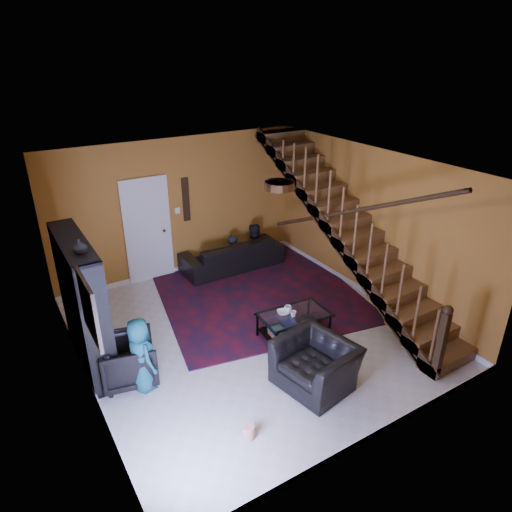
% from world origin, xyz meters
% --- Properties ---
extents(floor, '(5.50, 5.50, 0.00)m').
position_xyz_m(floor, '(0.00, 0.00, 0.00)').
color(floor, beige).
rests_on(floor, ground).
extents(room, '(5.50, 5.50, 5.50)m').
position_xyz_m(room, '(-1.33, 1.33, 0.05)').
color(room, '#A86825').
rests_on(room, ground).
extents(staircase, '(0.95, 5.02, 3.18)m').
position_xyz_m(staircase, '(2.12, -0.00, 1.40)').
color(staircase, brown).
rests_on(staircase, floor).
extents(bookshelf, '(0.35, 1.80, 2.00)m').
position_xyz_m(bookshelf, '(-2.40, 0.60, 0.96)').
color(bookshelf, black).
rests_on(bookshelf, floor).
extents(door, '(0.82, 0.05, 2.05)m').
position_xyz_m(door, '(-0.70, 2.73, 1.02)').
color(door, silver).
rests_on(door, floor).
extents(framed_picture, '(0.04, 0.74, 0.74)m').
position_xyz_m(framed_picture, '(-2.57, -0.90, 1.75)').
color(framed_picture, maroon).
rests_on(framed_picture, room).
extents(wall_hanging, '(0.14, 0.03, 0.90)m').
position_xyz_m(wall_hanging, '(0.15, 2.73, 1.55)').
color(wall_hanging, black).
rests_on(wall_hanging, room).
extents(ceiling_fixture, '(0.40, 0.40, 0.10)m').
position_xyz_m(ceiling_fixture, '(0.00, -0.80, 2.74)').
color(ceiling_fixture, '#3F2814').
rests_on(ceiling_fixture, room).
extents(rug, '(4.29, 4.70, 0.02)m').
position_xyz_m(rug, '(0.86, 1.29, 0.01)').
color(rug, '#4A0D19').
rests_on(rug, floor).
extents(sofa, '(2.17, 0.86, 0.63)m').
position_xyz_m(sofa, '(0.94, 2.30, 0.32)').
color(sofa, black).
rests_on(sofa, floor).
extents(armchair_left, '(0.90, 0.88, 0.69)m').
position_xyz_m(armchair_left, '(-2.05, -0.13, 0.34)').
color(armchair_left, black).
rests_on(armchair_left, floor).
extents(armchair_right, '(1.08, 1.19, 0.67)m').
position_xyz_m(armchair_right, '(0.14, -1.58, 0.34)').
color(armchair_right, black).
rests_on(armchair_right, floor).
extents(person_adult_a, '(0.46, 0.33, 1.18)m').
position_xyz_m(person_adult_a, '(0.97, 2.35, 0.14)').
color(person_adult_a, black).
rests_on(person_adult_a, sofa).
extents(person_adult_b, '(0.66, 0.52, 1.32)m').
position_xyz_m(person_adult_b, '(1.50, 2.35, 0.21)').
color(person_adult_b, black).
rests_on(person_adult_b, sofa).
extents(person_child, '(0.45, 0.60, 1.11)m').
position_xyz_m(person_child, '(-1.95, -0.39, 0.56)').
color(person_child, '#1A5766').
rests_on(person_child, armchair_left).
extents(coffee_table, '(1.16, 0.73, 0.42)m').
position_xyz_m(coffee_table, '(0.58, -0.47, 0.24)').
color(coffee_table, black).
rests_on(coffee_table, floor).
extents(cup_a, '(0.16, 0.16, 0.10)m').
position_xyz_m(cup_a, '(0.53, -0.35, 0.47)').
color(cup_a, '#999999').
rests_on(cup_a, coffee_table).
extents(cup_b, '(0.13, 0.13, 0.09)m').
position_xyz_m(cup_b, '(0.52, -0.52, 0.47)').
color(cup_b, '#999999').
rests_on(cup_b, coffee_table).
extents(bowl, '(0.27, 0.27, 0.05)m').
position_xyz_m(bowl, '(0.42, -0.37, 0.45)').
color(bowl, '#999999').
rests_on(bowl, coffee_table).
extents(vase, '(0.18, 0.18, 0.19)m').
position_xyz_m(vase, '(-2.41, 0.10, 2.10)').
color(vase, '#999999').
rests_on(vase, bookshelf).
extents(popcorn_bucket, '(0.17, 0.17, 0.17)m').
position_xyz_m(popcorn_bucket, '(-1.16, -1.94, 0.11)').
color(popcorn_bucket, red).
rests_on(popcorn_bucket, rug).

